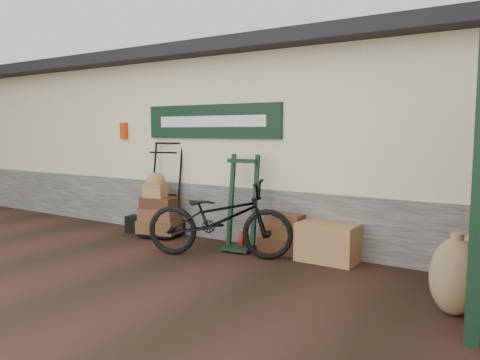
% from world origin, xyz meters
% --- Properties ---
extents(ground, '(80.00, 80.00, 0.00)m').
position_xyz_m(ground, '(0.00, 0.00, 0.00)').
color(ground, black).
rests_on(ground, ground).
extents(station_building, '(14.40, 4.10, 3.20)m').
position_xyz_m(station_building, '(-0.01, 2.74, 1.61)').
color(station_building, '#4C4C47').
rests_on(station_building, ground).
extents(porter_trolley, '(0.93, 0.78, 1.63)m').
position_xyz_m(porter_trolley, '(-1.16, 0.76, 0.82)').
color(porter_trolley, black).
rests_on(porter_trolley, ground).
extents(green_barrow, '(0.57, 0.50, 1.44)m').
position_xyz_m(green_barrow, '(0.50, 0.65, 0.72)').
color(green_barrow, black).
rests_on(green_barrow, ground).
extents(suitcase_stack, '(0.68, 0.43, 0.59)m').
position_xyz_m(suitcase_stack, '(1.11, 0.85, 0.30)').
color(suitcase_stack, '#3B2512').
rests_on(suitcase_stack, ground).
extents(wicker_hamper, '(0.82, 0.54, 0.53)m').
position_xyz_m(wicker_hamper, '(1.85, 0.76, 0.26)').
color(wicker_hamper, '#98653C').
rests_on(wicker_hamper, ground).
extents(black_trunk, '(0.33, 0.30, 0.30)m').
position_xyz_m(black_trunk, '(-1.72, 0.64, 0.15)').
color(black_trunk, black).
rests_on(black_trunk, ground).
extents(bicycle, '(1.47, 2.24, 1.23)m').
position_xyz_m(bicycle, '(0.45, 0.13, 0.62)').
color(bicycle, black).
rests_on(bicycle, ground).
extents(burlap_sack_right, '(0.57, 0.51, 0.77)m').
position_xyz_m(burlap_sack_right, '(3.62, -0.37, 0.38)').
color(burlap_sack_right, olive).
rests_on(burlap_sack_right, ground).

